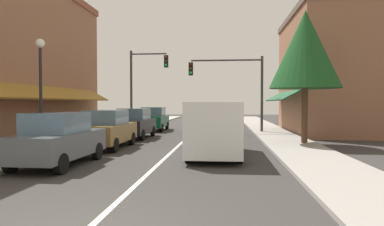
{
  "coord_description": "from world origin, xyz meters",
  "views": [
    {
      "loc": [
        2.25,
        -5.07,
        2.09
      ],
      "look_at": [
        0.37,
        14.81,
        1.51
      ],
      "focal_mm": 32.59,
      "sensor_mm": 36.0,
      "label": 1
    }
  ],
  "objects": [
    {
      "name": "traffic_signal_left_corner",
      "position": [
        -3.89,
        20.66,
        3.94
      ],
      "size": [
        2.95,
        0.5,
        6.02
      ],
      "color": "#333333",
      "rests_on": "ground"
    },
    {
      "name": "parked_car_far_left",
      "position": [
        -3.08,
        20.78,
        0.88
      ],
      "size": [
        1.84,
        4.13,
        1.77
      ],
      "rotation": [
        0.0,
        0.0,
        0.02
      ],
      "color": "#0F4C33",
      "rests_on": "ground"
    },
    {
      "name": "sidewalk_right",
      "position": [
        5.5,
        18.0,
        0.06
      ],
      "size": [
        2.6,
        56.0,
        0.12
      ],
      "primitive_type": "cube",
      "color": "gray",
      "rests_on": "ground"
    },
    {
      "name": "parked_car_nearest_left",
      "position": [
        -3.26,
        5.98,
        0.88
      ],
      "size": [
        1.87,
        4.14,
        1.77
      ],
      "rotation": [
        0.0,
        0.0,
        -0.03
      ],
      "color": "#4C5156",
      "rests_on": "ground"
    },
    {
      "name": "tree_right_near",
      "position": [
        6.17,
        12.51,
        4.7
      ],
      "size": [
        3.48,
        3.48,
        6.63
      ],
      "color": "#4C331E",
      "rests_on": "ground"
    },
    {
      "name": "van_in_lane",
      "position": [
        1.87,
        8.58,
        1.15
      ],
      "size": [
        2.02,
        5.19,
        2.12
      ],
      "rotation": [
        0.0,
        0.0,
        0.0
      ],
      "color": "silver",
      "rests_on": "ground"
    },
    {
      "name": "parked_car_third_left",
      "position": [
        -3.07,
        15.07,
        0.88
      ],
      "size": [
        1.83,
        4.12,
        1.77
      ],
      "rotation": [
        0.0,
        0.0,
        -0.01
      ],
      "color": "black",
      "rests_on": "ground"
    },
    {
      "name": "ground_plane",
      "position": [
        0.0,
        18.0,
        0.0
      ],
      "size": [
        80.0,
        80.0,
        0.0
      ],
      "primitive_type": "plane",
      "color": "#33302D"
    },
    {
      "name": "parked_car_second_left",
      "position": [
        -3.16,
        10.51,
        0.88
      ],
      "size": [
        1.81,
        4.11,
        1.77
      ],
      "rotation": [
        0.0,
        0.0,
        -0.01
      ],
      "color": "brown",
      "rests_on": "ground"
    },
    {
      "name": "storefront_right_block",
      "position": [
        9.61,
        20.0,
        4.15
      ],
      "size": [
        6.94,
        10.2,
        8.29
      ],
      "color": "#8E5B42",
      "rests_on": "ground"
    },
    {
      "name": "traffic_signal_mast_arm",
      "position": [
        2.96,
        19.28,
        3.65
      ],
      "size": [
        5.16,
        0.5,
        5.31
      ],
      "color": "#333333",
      "rests_on": "ground"
    },
    {
      "name": "lane_center_stripe",
      "position": [
        0.0,
        18.0,
        0.0
      ],
      "size": [
        0.14,
        52.0,
        0.01
      ],
      "primitive_type": "cube",
      "color": "silver",
      "rests_on": "ground"
    },
    {
      "name": "sidewalk_left",
      "position": [
        -5.5,
        18.0,
        0.06
      ],
      "size": [
        2.6,
        56.0,
        0.12
      ],
      "primitive_type": "cube",
      "color": "#A39E99",
      "rests_on": "ground"
    },
    {
      "name": "street_lamp_left_near",
      "position": [
        -5.08,
        8.22,
        3.14
      ],
      "size": [
        0.36,
        0.36,
        4.64
      ],
      "color": "black",
      "rests_on": "ground"
    }
  ]
}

